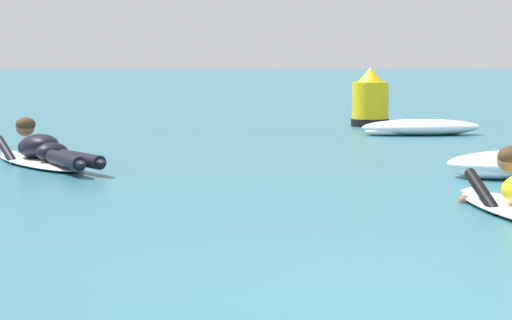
% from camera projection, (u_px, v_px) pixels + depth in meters
% --- Properties ---
extents(ground_plane, '(120.00, 120.00, 0.00)m').
position_uv_depth(ground_plane, '(281.00, 135.00, 15.27)').
color(ground_plane, '#2D6B7A').
extents(surfer_far, '(1.63, 2.38, 0.54)m').
position_uv_depth(surfer_far, '(44.00, 153.00, 11.13)').
color(surfer_far, white).
rests_on(surfer_far, ground).
extents(whitewater_front, '(1.78, 0.72, 0.23)m').
position_uv_depth(whitewater_front, '(421.00, 128.00, 15.29)').
color(whitewater_front, white).
rests_on(whitewater_front, ground).
extents(channel_marker_buoy, '(0.62, 0.62, 0.96)m').
position_uv_depth(channel_marker_buoy, '(370.00, 103.00, 17.12)').
color(channel_marker_buoy, yellow).
rests_on(channel_marker_buoy, ground).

